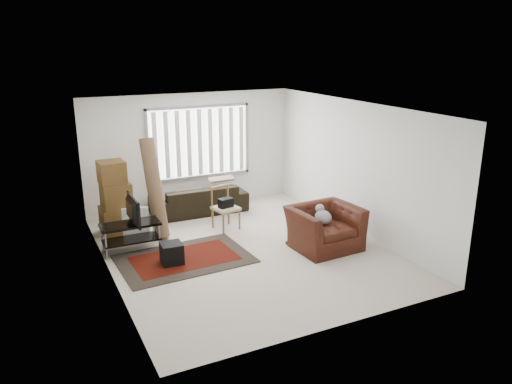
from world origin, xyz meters
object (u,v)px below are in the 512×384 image
Objects in this scene: tv_stand at (131,231)px; sofa at (199,195)px; armchair at (325,225)px; side_chair at (225,206)px; moving_boxes at (115,200)px.

sofa reaches higher than tv_stand.
tv_stand is 2.45m from sofa.
sofa is 3.35m from armchair.
armchair is at bearing -65.34° from side_chair.
tv_stand is at bearing 39.79° from sofa.
moving_boxes is 2.26m from side_chair.
armchair is (1.31, -1.80, -0.03)m from side_chair.
moving_boxes reaches higher than sofa.
tv_stand is 0.84× the size of armchair.
sofa is at bearing 13.17° from moving_boxes.
armchair reaches higher than side_chair.
moving_boxes is 1.68× the size of side_chair.
tv_stand is 1.12m from moving_boxes.
side_chair reaches higher than tv_stand.
moving_boxes is at bearing 140.32° from armchair.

